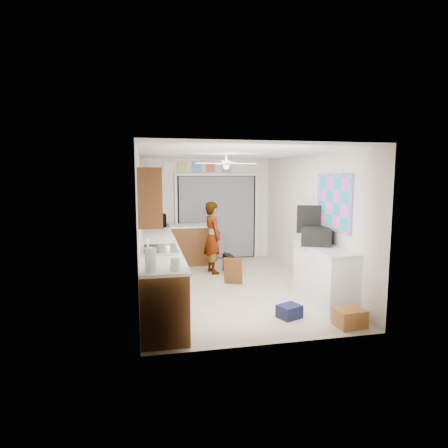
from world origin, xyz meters
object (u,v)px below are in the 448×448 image
suitcase (316,236)px  dog (228,262)px  cardboard_box (350,318)px  man (213,238)px  microwave (155,220)px  cup (175,267)px  navy_crate (289,311)px  paper_towel_roll (151,260)px

suitcase → dog: bearing=142.7°
cardboard_box → man: man is taller
microwave → suitcase: size_ratio=0.88×
microwave → man: 1.43m
cup → dog: cup is taller
man → dog: man is taller
suitcase → cardboard_box: 1.61m
cardboard_box → dog: bearing=107.3°
cardboard_box → navy_crate: 0.85m
suitcase → cardboard_box: (-0.07, -1.29, -0.95)m
suitcase → man: bearing=149.5°
cup → navy_crate: 2.01m
navy_crate → microwave: bearing=117.6°
cup → microwave: bearing=91.8°
cup → paper_towel_roll: paper_towel_roll is taller
cup → man: man is taller
suitcase → man: size_ratio=0.41×
cardboard_box → navy_crate: cardboard_box is taller
microwave → dog: 1.92m
microwave → navy_crate: microwave is taller
paper_towel_roll → navy_crate: size_ratio=0.94×
microwave → man: man is taller
cardboard_box → cup: bearing=-178.8°
navy_crate → cup: bearing=-162.8°
cardboard_box → man: (-1.36, 3.28, 0.65)m
cup → suitcase: bearing=28.4°
suitcase → dog: suitcase is taller
paper_towel_roll → cup: bearing=0.0°
cardboard_box → dog: size_ratio=0.73×
navy_crate → man: (-0.65, 2.80, 0.68)m
cup → dog: 3.68m
paper_towel_roll → dog: (1.69, 3.31, -0.87)m
cup → navy_crate: (1.72, 0.53, -0.89)m
dog → cup: bearing=-116.6°
suitcase → navy_crate: size_ratio=2.01×
cardboard_box → man: 3.61m
cup → suitcase: size_ratio=0.18×
navy_crate → dog: dog is taller
navy_crate → man: 2.95m
microwave → cup: bearing=166.1°
paper_towel_roll → man: size_ratio=0.19×
man → dog: (0.34, -0.02, -0.56)m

